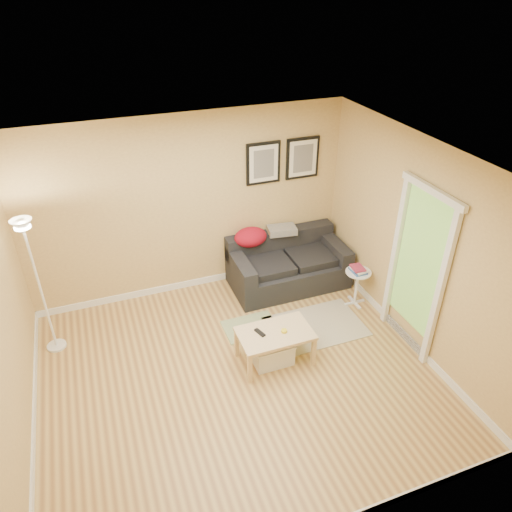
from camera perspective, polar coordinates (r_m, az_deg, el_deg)
name	(u,v)px	position (r m, az deg, el deg)	size (l,w,h in m)	color
floor	(238,375)	(5.84, -2.18, -13.99)	(4.50, 4.50, 0.00)	tan
ceiling	(232,167)	(4.38, -2.87, 10.57)	(4.50, 4.50, 0.00)	white
wall_back	(189,207)	(6.68, -7.95, 5.80)	(4.50, 4.50, 0.00)	tan
wall_front	(325,437)	(3.66, 8.18, -20.54)	(4.50, 4.50, 0.00)	tan
wall_right	(415,247)	(5.97, 18.47, 1.05)	(4.00, 4.00, 0.00)	tan
baseboard_back	(196,282)	(7.29, -7.22, -3.11)	(4.50, 0.02, 0.10)	white
baseboard_left	(34,427)	(5.76, -24.97, -18.01)	(0.02, 4.00, 0.10)	white
baseboard_right	(398,328)	(6.65, 16.60, -8.28)	(0.02, 4.00, 0.10)	white
sofa	(289,263)	(7.10, 3.91, -0.81)	(1.70, 0.90, 0.75)	black
red_throw	(251,237)	(6.95, -0.65, 2.27)	(0.48, 0.36, 0.28)	maroon
plaid_throw	(282,230)	(7.13, 3.09, 3.12)	(0.42, 0.26, 0.10)	tan
framed_print_left	(263,163)	(6.75, 0.87, 11.00)	(0.50, 0.04, 0.60)	black
framed_print_right	(302,158)	(6.98, 5.56, 11.56)	(0.50, 0.04, 0.60)	black
area_rug	(316,326)	(6.53, 7.14, -8.31)	(1.25, 0.85, 0.01)	#B8AC92
green_runner	(250,327)	(6.47, -0.69, -8.46)	(0.70, 0.50, 0.01)	#668C4C
coffee_table	(275,346)	(5.87, 2.24, -10.70)	(0.88, 0.54, 0.44)	beige
remote_control	(260,333)	(5.71, 0.46, -9.11)	(0.05, 0.16, 0.02)	black
tape_roll	(284,331)	(5.73, 3.37, -8.91)	(0.07, 0.07, 0.03)	yellow
storage_bin	(272,352)	(5.91, 1.93, -11.34)	(0.49, 0.35, 0.30)	white
side_table	(356,288)	(6.88, 11.88, -3.71)	(0.36, 0.36, 0.54)	white
book_stack	(358,269)	(6.71, 12.08, -1.55)	(0.18, 0.24, 0.07)	#315794
floor_lamp	(41,292)	(6.19, -24.25, -3.89)	(0.24, 0.24, 1.82)	white
doorway	(416,273)	(5.98, 18.50, -1.99)	(0.12, 1.01, 2.13)	white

